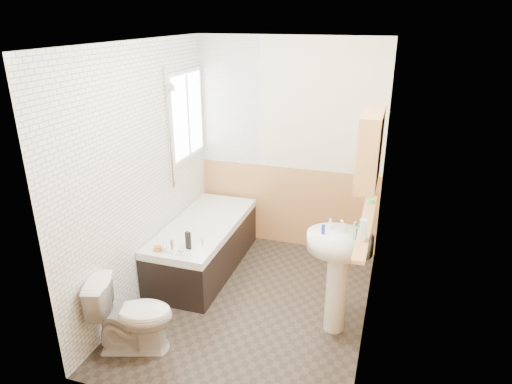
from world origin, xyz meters
TOP-DOWN VIEW (x-y plane):
  - floor at (0.00, 0.00)m, footprint 2.80×2.80m
  - ceiling at (0.00, 0.00)m, footprint 2.80×2.80m
  - wall_back at (0.00, 1.41)m, footprint 2.20×0.02m
  - wall_front at (0.00, -1.41)m, footprint 2.20×0.02m
  - wall_left at (-1.11, 0.00)m, footprint 0.02×2.80m
  - wall_right at (1.11, 0.00)m, footprint 0.02×2.80m
  - wainscot_right at (1.09, 0.00)m, footprint 0.01×2.80m
  - wainscot_front at (0.00, -1.39)m, footprint 2.20×0.01m
  - wainscot_back at (0.00, 1.39)m, footprint 2.20×0.01m
  - tile_cladding_left at (-1.09, 0.00)m, footprint 0.01×2.80m
  - tile_return_back at (-0.73, 1.39)m, footprint 0.75×0.01m
  - window at (-1.06, 0.95)m, footprint 0.03×0.79m
  - bathtub at (-0.73, 0.52)m, footprint 0.70×1.64m
  - shower_riser at (-1.04, 0.49)m, footprint 0.11×0.09m
  - toilet at (-0.76, -0.91)m, footprint 0.77×0.57m
  - sink at (0.84, -0.13)m, footprint 0.57×0.46m
  - pine_shelf at (1.04, -0.11)m, footprint 0.10×1.29m
  - medicine_cabinet at (1.01, -0.05)m, footprint 0.17×0.65m
  - foam_can at (1.04, -0.43)m, footprint 0.06×0.06m
  - green_bottle at (1.04, -0.39)m, footprint 0.05×0.05m
  - black_jar at (1.04, 0.35)m, footprint 0.08×0.08m
  - soap_bottle at (1.00, -0.19)m, footprint 0.14×0.20m
  - clear_bottle at (0.70, -0.16)m, footprint 0.04×0.04m
  - blue_gel at (-0.62, -0.07)m, footprint 0.06×0.04m
  - cream_jar at (-0.89, -0.20)m, footprint 0.10×0.10m
  - orange_bottle at (-0.52, 0.04)m, footprint 0.03×0.03m

SIDE VIEW (x-z plane):
  - floor at x=0.00m, z-range 0.00..0.00m
  - bathtub at x=-0.73m, z-range -0.06..0.64m
  - toilet at x=-0.76m, z-range 0.00..0.68m
  - wainscot_right at x=1.09m, z-range 0.00..1.00m
  - wainscot_front at x=0.00m, z-range 0.00..1.00m
  - wainscot_back at x=0.00m, z-range 0.00..1.00m
  - cream_jar at x=-0.89m, z-range 0.56..0.61m
  - orange_bottle at x=-0.52m, z-range 0.56..0.63m
  - blue_gel at x=-0.62m, z-range 0.56..0.74m
  - sink at x=0.84m, z-range 0.15..1.23m
  - soap_bottle at x=1.00m, z-range 0.97..1.05m
  - clear_bottle at x=0.70m, z-range 0.97..1.06m
  - pine_shelf at x=1.04m, z-range 1.06..1.09m
  - black_jar at x=1.04m, z-range 1.09..1.14m
  - foam_can at x=1.04m, z-range 1.09..1.27m
  - green_bottle at x=1.04m, z-range 1.09..1.33m
  - wall_back at x=0.00m, z-range 0.00..2.50m
  - wall_front at x=0.00m, z-range 0.00..2.50m
  - wall_left at x=-1.11m, z-range 0.00..2.50m
  - wall_right at x=1.11m, z-range 0.00..2.50m
  - tile_cladding_left at x=-1.09m, z-range 0.00..2.50m
  - window at x=-1.06m, z-range 1.15..2.15m
  - shower_riser at x=-1.04m, z-range 1.06..2.34m
  - medicine_cabinet at x=1.01m, z-range 1.43..2.02m
  - tile_return_back at x=-0.73m, z-range 1.00..2.50m
  - ceiling at x=0.00m, z-range 2.50..2.50m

